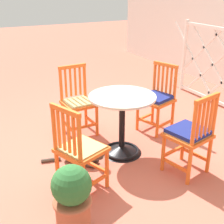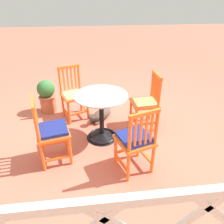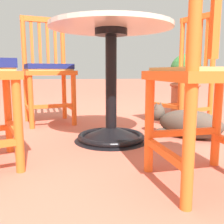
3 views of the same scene
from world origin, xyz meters
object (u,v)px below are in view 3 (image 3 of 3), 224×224
(orange_chair_facing_out, at_px, (213,75))
(orange_chair_by_planter, at_px, (184,73))
(terracotta_planter, at_px, (185,82))
(cafe_table, at_px, (111,97))
(orange_chair_tucked_in, at_px, (48,71))
(tabby_cat, at_px, (185,123))

(orange_chair_facing_out, bearing_deg, orange_chair_by_planter, -20.91)
(orange_chair_facing_out, relative_size, terracotta_planter, 1.47)
(cafe_table, distance_m, orange_chair_by_planter, 0.83)
(orange_chair_tucked_in, bearing_deg, terracotta_planter, -79.43)
(cafe_table, bearing_deg, tabby_cat, -90.51)
(tabby_cat, xyz_separation_m, terracotta_planter, (0.94, -0.45, 0.23))
(cafe_table, height_order, orange_chair_tucked_in, orange_chair_tucked_in)
(orange_chair_tucked_in, height_order, tabby_cat, orange_chair_tucked_in)
(orange_chair_tucked_in, bearing_deg, orange_chair_by_planter, -102.20)
(orange_chair_by_planter, distance_m, orange_chair_tucked_in, 1.15)
(orange_chair_tucked_in, relative_size, tabby_cat, 1.45)
(orange_chair_tucked_in, distance_m, tabby_cat, 1.21)
(orange_chair_facing_out, relative_size, tabby_cat, 1.45)
(cafe_table, bearing_deg, terracotta_planter, -45.85)
(cafe_table, relative_size, tabby_cat, 1.21)
(cafe_table, relative_size, orange_chair_by_planter, 0.83)
(orange_chair_by_planter, xyz_separation_m, orange_chair_facing_out, (-1.17, 0.45, 0.00))
(orange_chair_facing_out, distance_m, terracotta_planter, 1.82)
(orange_chair_by_planter, bearing_deg, tabby_cat, 156.70)
(cafe_table, xyz_separation_m, orange_chair_by_planter, (0.43, -0.70, 0.15))
(orange_chair_facing_out, bearing_deg, tabby_cat, -19.46)
(orange_chair_tucked_in, distance_m, orange_chair_facing_out, 1.56)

